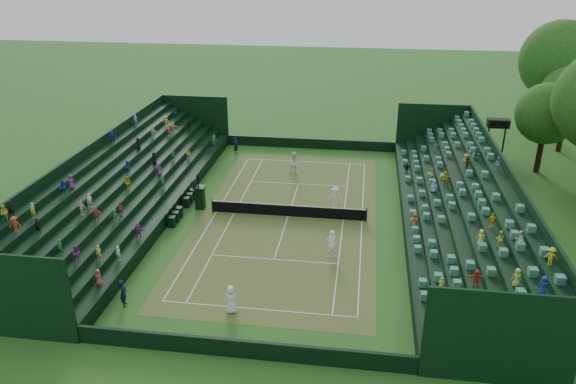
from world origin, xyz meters
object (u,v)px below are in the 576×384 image
object	(u,v)px
tennis_net	(288,210)
player_near_west	(231,300)
player_far_east	(335,197)
umpire_chair	(200,194)
player_far_west	(295,163)
player_near_east	(332,244)

from	to	relation	value
tennis_net	player_near_west	size ratio (longest dim) A/B	7.07
player_far_east	umpire_chair	bearing A→B (deg)	-169.43
tennis_net	player_far_west	world-z (taller)	player_far_west
player_near_east	player_far_west	distance (m)	14.87
tennis_net	player_near_west	bearing A→B (deg)	-96.37
umpire_chair	player_near_east	bearing A→B (deg)	-30.12
tennis_net	player_far_east	size ratio (longest dim) A/B	6.99
tennis_net	umpire_chair	world-z (taller)	umpire_chair
player_near_east	player_far_west	xyz separation A→B (m)	(-4.26, 14.25, 0.03)
player_near_west	player_far_east	world-z (taller)	player_far_east
tennis_net	player_near_east	xyz separation A→B (m)	(3.62, -5.55, 0.45)
player_far_west	player_far_east	bearing A→B (deg)	-71.30
umpire_chair	player_far_east	xyz separation A→B (m)	(10.25, 1.70, -0.31)
player_near_east	player_near_west	bearing A→B (deg)	34.65
tennis_net	umpire_chair	size ratio (longest dim) A/B	4.35
player_near_west	player_near_east	xyz separation A→B (m)	(5.00, 6.79, 0.15)
player_far_west	player_near_east	bearing A→B (deg)	-86.43
tennis_net	player_near_east	bearing A→B (deg)	-56.92
tennis_net	umpire_chair	xyz separation A→B (m)	(-6.90, 0.54, 0.62)
player_far_west	player_far_east	xyz separation A→B (m)	(4.00, -6.45, -0.17)
tennis_net	player_near_west	xyz separation A→B (m)	(-1.38, -12.34, 0.30)
player_near_west	player_far_east	bearing A→B (deg)	-132.38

